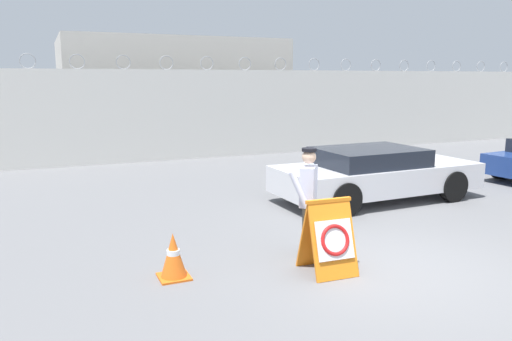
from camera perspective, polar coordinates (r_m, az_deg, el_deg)
name	(u,v)px	position (r m, az deg, el deg)	size (l,w,h in m)	color
ground_plane	(394,268)	(7.81, 15.53, -10.68)	(90.00, 90.00, 0.00)	slate
perimeter_wall	(188,114)	(17.45, -7.74, 6.37)	(36.00, 0.30, 3.51)	silver
building_block	(168,92)	(22.74, -10.00, 8.88)	(8.94, 6.71, 4.36)	beige
barricade_sign	(329,237)	(7.27, 8.38, -7.48)	(0.71, 0.74, 1.09)	orange
security_guard	(308,197)	(7.84, 5.96, -2.97)	(0.61, 0.53, 1.71)	#514C42
traffic_cone_near	(173,256)	(7.17, -9.43, -9.61)	(0.43, 0.43, 0.65)	orange
parked_car_rear_sedan	(375,173)	(11.73, 13.44, -0.29)	(4.80, 2.09, 1.21)	black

